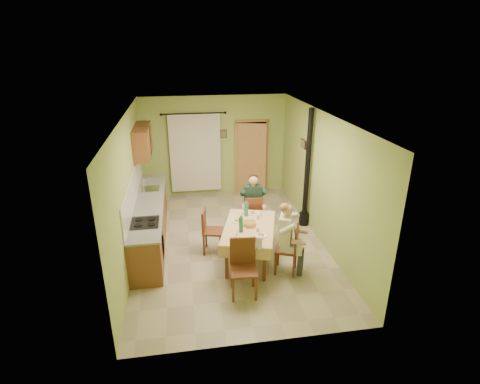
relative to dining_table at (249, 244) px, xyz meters
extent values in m
cube|color=tan|center=(-0.29, 0.77, -0.38)|extent=(4.00, 6.00, 0.01)
cube|color=#A2BA5F|center=(-0.29, 3.77, 1.02)|extent=(4.00, 0.04, 2.80)
cube|color=#A2BA5F|center=(-0.29, -2.23, 1.02)|extent=(4.00, 0.04, 2.80)
cube|color=#A2BA5F|center=(-2.29, 0.77, 1.02)|extent=(0.04, 6.00, 2.80)
cube|color=#A2BA5F|center=(1.71, 0.77, 1.02)|extent=(0.04, 6.00, 2.80)
cube|color=white|center=(-0.29, 0.77, 2.42)|extent=(4.00, 6.00, 0.04)
cube|color=brown|center=(-1.99, 1.17, 0.06)|extent=(0.60, 3.60, 0.88)
cube|color=gray|center=(-1.99, 1.17, 0.52)|extent=(0.64, 3.64, 0.04)
cube|color=white|center=(-2.27, 1.17, 0.85)|extent=(0.02, 3.60, 0.66)
cube|color=silver|center=(-1.99, 1.97, 0.53)|extent=(0.42, 0.42, 0.03)
cube|color=black|center=(-1.99, 0.17, 0.54)|extent=(0.52, 0.56, 0.02)
cube|color=black|center=(-1.69, 0.17, 0.07)|extent=(0.01, 0.55, 0.55)
cube|color=brown|center=(-2.11, 2.47, 1.57)|extent=(0.35, 1.40, 0.70)
cylinder|color=black|center=(-0.84, 3.65, 1.97)|extent=(1.70, 0.04, 0.04)
cube|color=silver|center=(-0.84, 3.67, 0.87)|extent=(1.40, 0.06, 2.20)
cube|color=black|center=(0.76, 3.75, 0.65)|extent=(0.84, 0.03, 2.06)
cube|color=#B8804D|center=(0.31, 3.74, 0.65)|extent=(0.06, 0.06, 2.12)
cube|color=#B8804D|center=(1.21, 3.74, 0.65)|extent=(0.06, 0.06, 2.12)
cube|color=#B8804D|center=(0.76, 3.74, 1.71)|extent=(0.96, 0.06, 0.06)
cube|color=#B8804D|center=(0.75, 3.63, 0.64)|extent=(0.80, 0.25, 2.04)
cube|color=tan|center=(0.00, 0.00, 0.36)|extent=(1.36, 1.79, 0.04)
cube|color=tan|center=(-0.22, -0.76, 0.25)|extent=(0.92, 0.28, 0.22)
cube|color=tan|center=(0.22, 0.76, 0.25)|extent=(0.92, 0.28, 0.22)
cube|color=tan|center=(-0.46, 0.13, 0.25)|extent=(0.45, 1.53, 0.22)
cube|color=tan|center=(0.46, -0.13, 0.25)|extent=(0.45, 1.53, 0.22)
cylinder|color=white|center=(0.18, 0.58, 0.39)|extent=(0.25, 0.25, 0.02)
ellipsoid|color=#CC7233|center=(0.18, 0.58, 0.41)|extent=(0.12, 0.12, 0.05)
cylinder|color=white|center=(-0.14, -0.58, 0.39)|extent=(0.25, 0.25, 0.02)
ellipsoid|color=#CC7233|center=(-0.14, -0.58, 0.41)|extent=(0.12, 0.12, 0.05)
cylinder|color=white|center=(0.14, -0.42, 0.39)|extent=(0.25, 0.25, 0.02)
ellipsoid|color=#CC7233|center=(0.14, -0.42, 0.41)|extent=(0.12, 0.12, 0.05)
cylinder|color=white|center=(-0.20, 0.27, 0.39)|extent=(0.25, 0.25, 0.02)
ellipsoid|color=#CC7233|center=(-0.20, 0.27, 0.41)|extent=(0.12, 0.12, 0.05)
cylinder|color=#CD8437|center=(0.01, 0.05, 0.42)|extent=(0.26, 0.26, 0.08)
cylinder|color=white|center=(-0.15, -0.53, 0.39)|extent=(0.28, 0.28, 0.02)
cube|color=tan|center=(-0.15, -0.53, 0.41)|extent=(0.05, 0.07, 0.03)
cube|color=tan|center=(-0.10, -0.51, 0.41)|extent=(0.07, 0.06, 0.03)
cube|color=tan|center=(-0.10, -0.51, 0.41)|extent=(0.07, 0.06, 0.03)
cube|color=tan|center=(-0.11, -0.49, 0.41)|extent=(0.06, 0.04, 0.03)
cylinder|color=silver|center=(0.13, -0.23, 0.43)|extent=(0.07, 0.07, 0.10)
cylinder|color=silver|center=(0.24, 0.32, 0.43)|extent=(0.07, 0.07, 0.10)
cylinder|color=white|center=(0.02, -0.84, 0.50)|extent=(0.11, 0.11, 0.22)
cylinder|color=silver|center=(0.02, -0.84, 0.53)|extent=(0.02, 0.02, 0.30)
cube|color=#5F2E1A|center=(0.30, 1.11, 0.10)|extent=(0.45, 0.45, 0.04)
cube|color=#5F2E1A|center=(0.28, 0.92, 0.35)|extent=(0.41, 0.08, 0.46)
cube|color=#5F2E1A|center=(-0.29, -1.07, 0.10)|extent=(0.48, 0.48, 0.04)
cube|color=#5F2E1A|center=(-0.27, -0.86, 0.37)|extent=(0.45, 0.08, 0.51)
cube|color=#5F2E1A|center=(0.62, -0.50, 0.10)|extent=(0.53, 0.53, 0.04)
cube|color=#5F2E1A|center=(0.79, -0.57, 0.35)|extent=(0.20, 0.39, 0.46)
cube|color=#5F2E1A|center=(-0.68, 0.46, 0.10)|extent=(0.48, 0.48, 0.04)
cube|color=#5F2E1A|center=(-0.85, 0.49, 0.35)|extent=(0.12, 0.40, 0.46)
cube|color=#192D23|center=(0.29, 1.01, 0.18)|extent=(0.40, 0.44, 0.16)
cube|color=#192D23|center=(0.30, 1.14, 0.53)|extent=(0.42, 0.26, 0.54)
sphere|color=tan|center=(0.30, 1.13, 0.92)|extent=(0.21, 0.21, 0.21)
ellipsoid|color=black|center=(0.30, 1.17, 0.96)|extent=(0.21, 0.21, 0.16)
cube|color=silver|center=(0.72, -0.54, 0.18)|extent=(0.51, 0.49, 0.16)
cube|color=silver|center=(0.60, -0.49, 0.53)|extent=(0.36, 0.45, 0.54)
sphere|color=tan|center=(0.61, -0.49, 0.92)|extent=(0.21, 0.21, 0.21)
ellipsoid|color=olive|center=(0.57, -0.47, 0.96)|extent=(0.21, 0.21, 0.16)
cylinder|color=black|center=(1.61, 1.37, 1.02)|extent=(0.12, 0.12, 2.80)
cylinder|color=black|center=(1.61, 1.37, -0.23)|extent=(0.24, 0.24, 0.30)
cube|color=black|center=(-0.04, 3.74, 1.37)|extent=(0.19, 0.03, 0.23)
cube|color=brown|center=(1.68, 1.97, 1.47)|extent=(0.03, 0.31, 0.21)
camera|label=1|loc=(-1.23, -6.42, 3.74)|focal=28.00mm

